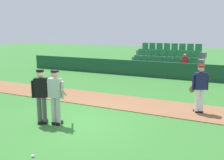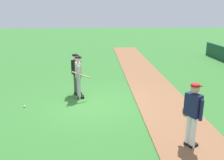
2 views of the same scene
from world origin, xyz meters
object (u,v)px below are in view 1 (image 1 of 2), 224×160
Objects in this scene: umpire_home_plate at (41,94)px; runner_navy_jersey at (200,87)px; batter_grey_jersey at (56,95)px; baseball at (33,156)px.

runner_navy_jersey is at bearing 37.64° from umpire_home_plate.
batter_grey_jersey reaches higher than baseball.
batter_grey_jersey is 1.00× the size of umpire_home_plate.
runner_navy_jersey is (4.32, 3.33, -0.04)m from umpire_home_plate.
umpire_home_plate is 2.47m from baseball.
runner_navy_jersey is 6.07m from baseball.
umpire_home_plate reaches higher than baseball.
batter_grey_jersey is 2.37m from baseball.
batter_grey_jersey is 5.01m from runner_navy_jersey.
umpire_home_plate is 23.78× the size of baseball.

